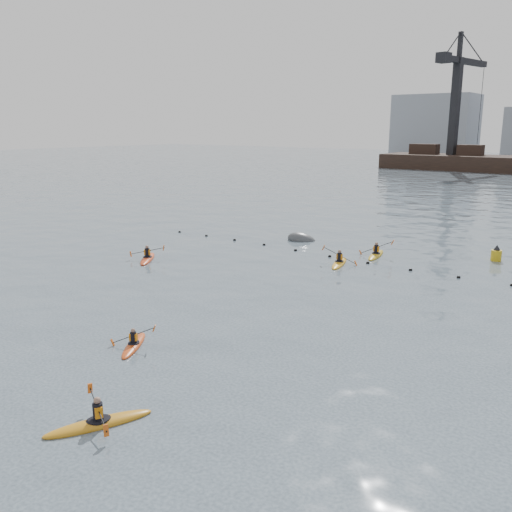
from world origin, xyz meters
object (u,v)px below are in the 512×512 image
(kayaker_2, at_px, (147,258))
(kayaker_3, at_px, (339,262))
(kayaker_1, at_px, (99,422))
(mooring_buoy, at_px, (302,240))
(kayaker_0, at_px, (134,344))
(nav_buoy, at_px, (496,255))
(kayaker_5, at_px, (376,254))

(kayaker_2, bearing_deg, kayaker_3, -5.71)
(kayaker_1, xyz_separation_m, kayaker_3, (-3.90, 22.39, 0.00))
(kayaker_2, height_order, mooring_buoy, kayaker_2)
(kayaker_0, xyz_separation_m, kayaker_3, (0.05, 17.65, 0.02))
(kayaker_2, relative_size, nav_buoy, 2.59)
(kayaker_2, xyz_separation_m, kayaker_3, (11.19, 6.96, -0.00))
(kayaker_0, distance_m, kayaker_2, 15.44)
(kayaker_3, distance_m, mooring_buoy, 8.04)
(kayaker_0, distance_m, nav_buoy, 26.28)
(kayaker_5, bearing_deg, kayaker_0, -104.82)
(kayaker_0, bearing_deg, kayaker_1, -83.29)
(kayaker_5, distance_m, mooring_buoy, 7.29)
(mooring_buoy, bearing_deg, kayaker_1, -69.78)
(kayaker_5, height_order, nav_buoy, kayaker_5)
(kayaker_1, xyz_separation_m, kayaker_5, (-2.97, 26.09, 0.01))
(nav_buoy, bearing_deg, mooring_buoy, -171.15)
(kayaker_3, bearing_deg, nav_buoy, 24.70)
(kayaker_1, bearing_deg, kayaker_5, 121.26)
(kayaker_1, bearing_deg, nav_buoy, 106.65)
(mooring_buoy, bearing_deg, kayaker_0, -74.82)
(kayaker_1, xyz_separation_m, kayaker_2, (-15.09, 15.43, 0.01))
(kayaker_5, relative_size, nav_buoy, 2.82)
(mooring_buoy, bearing_deg, kayaker_5, -11.01)
(kayaker_2, xyz_separation_m, nav_buoy, (19.33, 14.28, 0.28))
(kayaker_5, bearing_deg, nav_buoy, 14.54)
(kayaker_3, height_order, mooring_buoy, kayaker_3)
(kayaker_0, relative_size, kayaker_3, 0.77)
(kayaker_0, xyz_separation_m, kayaker_1, (3.95, -4.75, 0.02))
(kayaker_2, height_order, kayaker_3, kayaker_3)
(kayaker_3, xyz_separation_m, kayaker_5, (0.93, 3.70, 0.00))
(nav_buoy, bearing_deg, kayaker_0, -108.15)
(mooring_buoy, xyz_separation_m, nav_buoy, (14.36, 2.24, 0.39))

